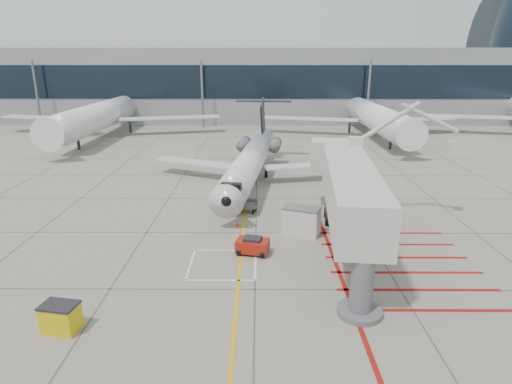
{
  "coord_description": "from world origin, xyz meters",
  "views": [
    {
      "loc": [
        0.18,
        -24.83,
        12.15
      ],
      "look_at": [
        0.0,
        6.0,
        2.5
      ],
      "focal_mm": 30.0,
      "sensor_mm": 36.0,
      "label": 1
    }
  ],
  "objects_px": {
    "regional_jet": "(247,153)",
    "pushback_tug": "(253,245)",
    "spill_bin": "(61,317)",
    "jet_bridge": "(351,199)"
  },
  "relations": [
    {
      "from": "regional_jet",
      "to": "pushback_tug",
      "type": "bearing_deg",
      "value": -80.01
    },
    {
      "from": "regional_jet",
      "to": "jet_bridge",
      "type": "height_order",
      "value": "jet_bridge"
    },
    {
      "from": "pushback_tug",
      "to": "spill_bin",
      "type": "bearing_deg",
      "value": -123.84
    },
    {
      "from": "pushback_tug",
      "to": "regional_jet",
      "type": "bearing_deg",
      "value": 105.87
    },
    {
      "from": "jet_bridge",
      "to": "spill_bin",
      "type": "height_order",
      "value": "jet_bridge"
    },
    {
      "from": "regional_jet",
      "to": "pushback_tug",
      "type": "distance_m",
      "value": 14.34
    },
    {
      "from": "regional_jet",
      "to": "pushback_tug",
      "type": "relative_size",
      "value": 13.72
    },
    {
      "from": "pushback_tug",
      "to": "spill_bin",
      "type": "relative_size",
      "value": 1.29
    },
    {
      "from": "regional_jet",
      "to": "spill_bin",
      "type": "height_order",
      "value": "regional_jet"
    },
    {
      "from": "pushback_tug",
      "to": "spill_bin",
      "type": "height_order",
      "value": "spill_bin"
    }
  ]
}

